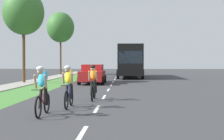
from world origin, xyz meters
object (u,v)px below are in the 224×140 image
bus_black (130,60)px  street_tree_far (60,27)px  cyclist_lead (42,90)px  cyclist_trailing (69,86)px  suv_blue (127,67)px  cyclist_distant (93,82)px  sedan_red (93,74)px  street_tree_near (23,13)px

bus_black → street_tree_far: (-9.37, 7.28, 4.48)m
cyclist_lead → cyclist_trailing: bearing=74.1°
cyclist_lead → bus_black: 26.34m
cyclist_lead → suv_blue: size_ratio=0.37×
cyclist_distant → bus_black: 22.05m
cyclist_trailing → sedan_red: bearing=92.0°
suv_blue → street_tree_far: size_ratio=0.55×
cyclist_lead → bus_black: bus_black is taller
bus_black → street_tree_far: size_ratio=1.36×
cyclist_distant → bus_black: bus_black is taller
cyclist_trailing → suv_blue: suv_blue is taller
cyclist_distant → suv_blue: bearing=87.6°
street_tree_far → street_tree_near: bearing=-88.3°
cyclist_trailing → street_tree_near: street_tree_near is taller
cyclist_lead → sedan_red: cyclist_lead is taller
cyclist_trailing → sedan_red: 13.33m
suv_blue → street_tree_near: (-8.57, -27.66, 4.82)m
sedan_red → bus_black: 11.49m
cyclist_lead → cyclist_trailing: (0.51, 1.81, 0.00)m
suv_blue → street_tree_far: street_tree_far is taller
bus_black → street_tree_near: bearing=-130.9°
cyclist_distant → cyclist_trailing: bearing=-105.8°
cyclist_distant → street_tree_far: bearing=104.3°
cyclist_trailing → sedan_red: size_ratio=0.40×
cyclist_trailing → cyclist_distant: same height
cyclist_distant → suv_blue: size_ratio=0.37×
suv_blue → street_tree_near: street_tree_near is taller
sedan_red → suv_blue: (2.81, 28.45, 0.18)m
cyclist_trailing → street_tree_near: 16.20m
bus_black → street_tree_far: 12.68m
cyclist_distant → sedan_red: bearing=96.0°
cyclist_distant → street_tree_far: (-7.43, 29.22, 5.65)m
sedan_red → street_tree_near: street_tree_near is taller
cyclist_trailing → cyclist_distant: 2.48m
street_tree_near → street_tree_far: (-0.52, 17.50, 0.69)m
sedan_red → suv_blue: bearing=84.4°
cyclist_distant → street_tree_far: 30.67m
cyclist_lead → bus_black: bearing=83.2°
cyclist_trailing → street_tree_far: size_ratio=0.20×
cyclist_trailing → street_tree_far: street_tree_far is taller
sedan_red → street_tree_far: bearing=109.0°
street_tree_near → suv_blue: bearing=72.8°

